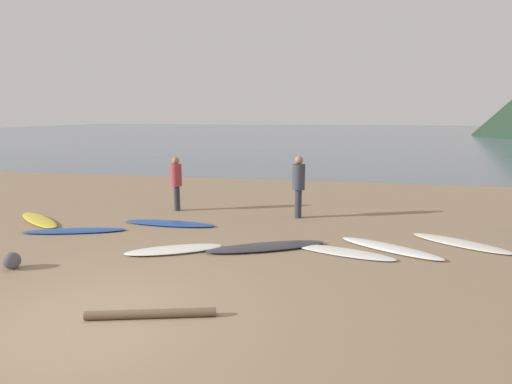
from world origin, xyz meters
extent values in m
cube|color=#8C7559|center=(0.00, 10.00, -0.10)|extent=(120.00, 120.00, 0.20)
cube|color=slate|center=(0.00, 63.20, 0.00)|extent=(140.00, 100.00, 0.01)
ellipsoid|color=yellow|center=(-4.62, 4.66, 0.05)|extent=(2.18, 1.73, 0.09)
ellipsoid|color=#1E479E|center=(-3.04, 3.93, 0.03)|extent=(2.48, 1.18, 0.07)
ellipsoid|color=#1E479E|center=(-1.03, 5.06, 0.04)|extent=(2.49, 0.58, 0.07)
ellipsoid|color=white|center=(-0.06, 3.03, 0.04)|extent=(2.08, 1.43, 0.09)
ellipsoid|color=#333338|center=(1.81, 3.60, 0.05)|extent=(2.62, 1.69, 0.09)
ellipsoid|color=white|center=(3.42, 3.61, 0.03)|extent=(2.23, 1.12, 0.07)
ellipsoid|color=white|center=(4.41, 4.04, 0.04)|extent=(2.22, 1.60, 0.09)
ellipsoid|color=silver|center=(5.99, 4.74, 0.04)|extent=(2.10, 1.67, 0.07)
cylinder|color=#2D2D38|center=(2.20, 6.47, 0.40)|extent=(0.19, 0.19, 0.81)
cylinder|color=#333842|center=(2.20, 6.47, 1.16)|extent=(0.35, 0.35, 0.70)
sphere|color=#936B4C|center=(2.20, 6.47, 1.62)|extent=(0.23, 0.23, 0.23)
cylinder|color=#2D2D38|center=(-1.45, 6.65, 0.37)|extent=(0.18, 0.18, 0.75)
cylinder|color=#9E3338|center=(-1.45, 6.65, 1.08)|extent=(0.33, 0.33, 0.65)
sphere|color=#936B4C|center=(-1.45, 6.65, 1.51)|extent=(0.21, 0.21, 0.21)
cylinder|color=brown|center=(0.74, 0.23, 0.06)|extent=(1.80, 0.60, 0.13)
sphere|color=#4D4C51|center=(-2.65, 1.50, 0.16)|extent=(0.31, 0.31, 0.31)
camera|label=1|loc=(3.29, -4.84, 2.84)|focal=29.18mm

